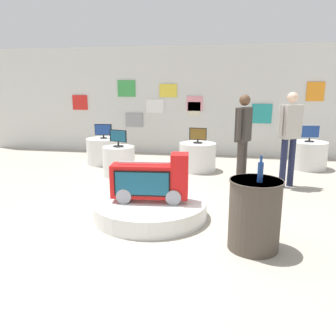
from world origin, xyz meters
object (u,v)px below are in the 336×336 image
at_px(display_pedestal_right_rear, 104,151).
at_px(tv_on_far_right, 310,133).
at_px(bottle_on_side_table, 260,171).
at_px(display_pedestal_far_right, 308,155).
at_px(main_display_pedestal, 150,209).
at_px(novelty_firetruck_tv, 151,182).
at_px(display_pedestal_left_rear, 197,157).
at_px(tv_on_left_rear, 198,135).
at_px(tv_on_right_rear, 103,130).
at_px(side_table_round, 255,214).
at_px(shopper_browsing_rear, 290,132).
at_px(shopper_browsing_near_truck, 243,134).
at_px(tv_on_center_rear, 118,138).
at_px(display_pedestal_center_rear, 119,161).

xyz_separation_m(display_pedestal_right_rear, tv_on_far_right, (4.91, 0.34, 0.53)).
bearing_deg(bottle_on_side_table, display_pedestal_far_right, 72.05).
height_order(main_display_pedestal, tv_on_far_right, tv_on_far_right).
height_order(novelty_firetruck_tv, display_pedestal_left_rear, novelty_firetruck_tv).
relative_size(tv_on_left_rear, tv_on_right_rear, 0.94).
bearing_deg(display_pedestal_far_right, bottle_on_side_table, -107.95).
relative_size(main_display_pedestal, bottle_on_side_table, 5.50).
bearing_deg(main_display_pedestal, tv_on_right_rear, 120.40).
height_order(tv_on_far_right, side_table_round, tv_on_far_right).
relative_size(tv_on_left_rear, display_pedestal_right_rear, 0.46).
bearing_deg(display_pedestal_right_rear, tv_on_far_right, 4.02).
xyz_separation_m(display_pedestal_right_rear, shopper_browsing_rear, (4.18, -1.32, 0.74)).
distance_m(tv_on_right_rear, shopper_browsing_near_truck, 3.68).
xyz_separation_m(display_pedestal_far_right, bottle_on_side_table, (-1.47, -4.55, 0.65)).
height_order(tv_on_center_rear, tv_on_far_right, tv_on_far_right).
bearing_deg(tv_on_right_rear, tv_on_far_right, 4.07).
bearing_deg(side_table_round, main_display_pedestal, 151.84).
bearing_deg(display_pedestal_right_rear, display_pedestal_left_rear, -7.46).
distance_m(novelty_firetruck_tv, shopper_browsing_near_truck, 2.27).
bearing_deg(shopper_browsing_rear, tv_on_right_rear, 162.50).
bearing_deg(shopper_browsing_rear, tv_on_far_right, 66.62).
distance_m(tv_on_far_right, bottle_on_side_table, 4.78).
xyz_separation_m(main_display_pedestal, display_pedestal_far_right, (2.95, 3.69, 0.19)).
xyz_separation_m(novelty_firetruck_tv, display_pedestal_right_rear, (-1.98, 3.35, -0.23)).
relative_size(tv_on_left_rear, display_pedestal_center_rear, 0.58).
distance_m(display_pedestal_far_right, tv_on_far_right, 0.53).
bearing_deg(shopper_browsing_rear, shopper_browsing_near_truck, -163.41).
bearing_deg(side_table_round, display_pedestal_far_right, 71.41).
height_order(display_pedestal_right_rear, tv_on_far_right, tv_on_far_right).
height_order(bottle_on_side_table, shopper_browsing_rear, shopper_browsing_rear).
distance_m(display_pedestal_right_rear, bottle_on_side_table, 5.46).
distance_m(display_pedestal_center_rear, display_pedestal_right_rear, 1.32).
xyz_separation_m(display_pedestal_center_rear, tv_on_right_rear, (-0.74, 1.09, 0.51)).
xyz_separation_m(display_pedestal_right_rear, tv_on_right_rear, (-0.00, -0.00, 0.51)).
height_order(display_pedestal_center_rear, tv_on_far_right, tv_on_far_right).
relative_size(display_pedestal_left_rear, display_pedestal_center_rear, 1.21).
distance_m(main_display_pedestal, tv_on_far_right, 4.78).
height_order(tv_on_right_rear, shopper_browsing_rear, shopper_browsing_rear).
bearing_deg(tv_on_left_rear, display_pedestal_left_rear, 98.93).
distance_m(display_pedestal_right_rear, shopper_browsing_rear, 4.45).
relative_size(novelty_firetruck_tv, shopper_browsing_near_truck, 0.65).
xyz_separation_m(tv_on_center_rear, tv_on_far_right, (4.16, 1.44, 0.02)).
distance_m(tv_on_center_rear, tv_on_far_right, 4.40).
bearing_deg(display_pedestal_right_rear, side_table_round, -50.43).
relative_size(main_display_pedestal, shopper_browsing_near_truck, 0.96).
xyz_separation_m(display_pedestal_far_right, shopper_browsing_near_truck, (-1.59, -1.93, 0.71)).
bearing_deg(novelty_firetruck_tv, display_pedestal_left_rear, 82.76).
height_order(display_pedestal_center_rear, shopper_browsing_rear, shopper_browsing_rear).
bearing_deg(display_pedestal_center_rear, display_pedestal_far_right, 19.11).
bearing_deg(tv_on_right_rear, main_display_pedestal, -59.60).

